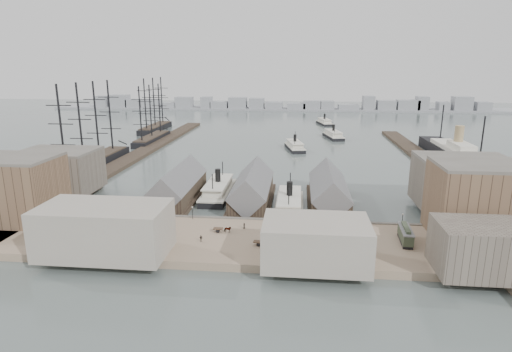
# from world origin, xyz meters

# --- Properties ---
(ground) EXTENTS (900.00, 900.00, 0.00)m
(ground) POSITION_xyz_m (0.00, 0.00, 0.00)
(ground) COLOR #4A5553
(ground) RESTS_ON ground
(quay) EXTENTS (180.00, 30.00, 2.00)m
(quay) POSITION_xyz_m (0.00, -20.00, 1.00)
(quay) COLOR #86705A
(quay) RESTS_ON ground
(seawall) EXTENTS (180.00, 1.20, 2.30)m
(seawall) POSITION_xyz_m (0.00, -5.20, 1.15)
(seawall) COLOR #59544C
(seawall) RESTS_ON ground
(west_wharf) EXTENTS (10.00, 220.00, 1.60)m
(west_wharf) POSITION_xyz_m (-68.00, 100.00, 0.80)
(west_wharf) COLOR #2D231C
(west_wharf) RESTS_ON ground
(east_wharf) EXTENTS (10.00, 180.00, 1.60)m
(east_wharf) POSITION_xyz_m (78.00, 90.00, 0.80)
(east_wharf) COLOR #2D231C
(east_wharf) RESTS_ON ground
(ferry_shed_west) EXTENTS (14.00, 42.00, 12.60)m
(ferry_shed_west) POSITION_xyz_m (-26.00, 16.88, 4.64)
(ferry_shed_west) COLOR #2D231C
(ferry_shed_west) RESTS_ON ground
(ferry_shed_center) EXTENTS (14.00, 42.00, 12.60)m
(ferry_shed_center) POSITION_xyz_m (0.00, 16.88, 4.64)
(ferry_shed_center) COLOR #2D231C
(ferry_shed_center) RESTS_ON ground
(ferry_shed_east) EXTENTS (14.00, 42.00, 12.60)m
(ferry_shed_east) POSITION_xyz_m (26.00, 16.88, 4.64)
(ferry_shed_east) COLOR #2D231C
(ferry_shed_east) RESTS_ON ground
(warehouse_west_front) EXTENTS (32.00, 18.00, 18.00)m
(warehouse_west_front) POSITION_xyz_m (-70.00, -12.00, 11.00)
(warehouse_west_front) COLOR brown
(warehouse_west_front) RESTS_ON west_land
(warehouse_west_back) EXTENTS (26.00, 20.00, 14.00)m
(warehouse_west_back) POSITION_xyz_m (-70.00, 18.00, 9.00)
(warehouse_west_back) COLOR #60564C
(warehouse_west_back) RESTS_ON west_land
(warehouse_east_front) EXTENTS (30.00, 18.00, 19.00)m
(warehouse_east_front) POSITION_xyz_m (66.00, -12.00, 11.50)
(warehouse_east_front) COLOR brown
(warehouse_east_front) RESTS_ON east_land
(warehouse_east_back) EXTENTS (28.00, 20.00, 15.00)m
(warehouse_east_back) POSITION_xyz_m (68.00, 15.00, 9.50)
(warehouse_east_back) COLOR #60564C
(warehouse_east_back) RESTS_ON east_land
(street_bldg_center) EXTENTS (24.00, 16.00, 10.00)m
(street_bldg_center) POSITION_xyz_m (20.00, -32.00, 7.00)
(street_bldg_center) COLOR gray
(street_bldg_center) RESTS_ON quay
(street_bldg_west) EXTENTS (30.00, 16.00, 12.00)m
(street_bldg_west) POSITION_xyz_m (-30.00, -32.00, 8.00)
(street_bldg_west) COLOR gray
(street_bldg_west) RESTS_ON quay
(street_bldg_east) EXTENTS (18.00, 14.00, 11.00)m
(street_bldg_east) POSITION_xyz_m (55.00, -33.00, 7.50)
(street_bldg_east) COLOR #60564C
(street_bldg_east) RESTS_ON quay
(lamp_post_far_w) EXTENTS (0.44, 0.44, 3.92)m
(lamp_post_far_w) POSITION_xyz_m (-45.00, -7.00, 4.71)
(lamp_post_far_w) COLOR black
(lamp_post_far_w) RESTS_ON quay
(lamp_post_near_w) EXTENTS (0.44, 0.44, 3.92)m
(lamp_post_near_w) POSITION_xyz_m (-15.00, -7.00, 4.71)
(lamp_post_near_w) COLOR black
(lamp_post_near_w) RESTS_ON quay
(lamp_post_near_e) EXTENTS (0.44, 0.44, 3.92)m
(lamp_post_near_e) POSITION_xyz_m (15.00, -7.00, 4.71)
(lamp_post_near_e) COLOR black
(lamp_post_near_e) RESTS_ON quay
(lamp_post_far_e) EXTENTS (0.44, 0.44, 3.92)m
(lamp_post_far_e) POSITION_xyz_m (45.00, -7.00, 4.71)
(lamp_post_far_e) COLOR black
(lamp_post_far_e) RESTS_ON quay
(far_shore) EXTENTS (500.00, 40.00, 15.72)m
(far_shore) POSITION_xyz_m (-2.07, 334.14, 3.91)
(far_shore) COLOR gray
(far_shore) RESTS_ON ground
(ferry_docked_west) EXTENTS (8.98, 29.94, 10.69)m
(ferry_docked_west) POSITION_xyz_m (-13.00, 22.69, 2.51)
(ferry_docked_west) COLOR black
(ferry_docked_west) RESTS_ON ground
(ferry_docked_east) EXTENTS (8.90, 29.67, 10.59)m
(ferry_docked_east) POSITION_xyz_m (13.00, 8.53, 2.48)
(ferry_docked_east) COLOR black
(ferry_docked_east) RESTS_ON ground
(ferry_open_near) EXTENTS (12.80, 26.45, 9.08)m
(ferry_open_near) POSITION_xyz_m (13.35, 114.12, 2.13)
(ferry_open_near) COLOR black
(ferry_open_near) RESTS_ON ground
(ferry_open_mid) EXTENTS (13.23, 27.44, 9.42)m
(ferry_open_mid) POSITION_xyz_m (37.74, 155.89, 2.21)
(ferry_open_mid) COLOR black
(ferry_open_mid) RESTS_ON ground
(ferry_open_far) EXTENTS (12.98, 26.00, 8.91)m
(ferry_open_far) POSITION_xyz_m (35.46, 221.90, 2.09)
(ferry_open_far) COLOR black
(ferry_open_far) RESTS_ON ground
(sailing_ship_near) EXTENTS (9.48, 65.29, 38.96)m
(sailing_ship_near) POSITION_xyz_m (-79.76, 61.80, 2.86)
(sailing_ship_near) COLOR black
(sailing_ship_near) RESTS_ON ground
(sailing_ship_mid) EXTENTS (8.43, 48.72, 34.67)m
(sailing_ship_mid) POSITION_xyz_m (-74.86, 130.40, 2.48)
(sailing_ship_mid) COLOR black
(sailing_ship_mid) RESTS_ON ground
(sailing_ship_far) EXTENTS (9.15, 50.85, 37.63)m
(sailing_ship_far) POSITION_xyz_m (-88.00, 175.55, 2.72)
(sailing_ship_far) COLOR black
(sailing_ship_far) RESTS_ON ground
(ocean_steamer) EXTENTS (12.34, 90.20, 18.04)m
(ocean_steamer) POSITION_xyz_m (92.00, 88.71, 3.88)
(ocean_steamer) COLOR black
(ocean_steamer) RESTS_ON ground
(tram) EXTENTS (3.40, 10.58, 3.71)m
(tram) POSITION_xyz_m (43.31, -18.03, 3.90)
(tram) COLOR black
(tram) RESTS_ON quay
(horse_cart_left) EXTENTS (4.25, 4.05, 1.43)m
(horse_cart_left) POSITION_xyz_m (-47.59, -12.29, 2.76)
(horse_cart_left) COLOR black
(horse_cart_left) RESTS_ON quay
(horse_cart_center) EXTENTS (4.93, 1.53, 1.72)m
(horse_cart_center) POSITION_xyz_m (-3.75, -16.14, 2.85)
(horse_cart_center) COLOR black
(horse_cart_center) RESTS_ON quay
(horse_cart_right) EXTENTS (4.69, 1.86, 1.63)m
(horse_cart_right) POSITION_xyz_m (8.10, -23.80, 2.82)
(horse_cart_right) COLOR black
(horse_cart_right) RESTS_ON quay
(pedestrian_0) EXTENTS (0.77, 0.74, 1.71)m
(pedestrian_0) POSITION_xyz_m (-47.48, -12.76, 2.85)
(pedestrian_0) COLOR black
(pedestrian_0) RESTS_ON quay
(pedestrian_1) EXTENTS (1.08, 0.98, 1.82)m
(pedestrian_1) POSITION_xyz_m (-37.84, -21.64, 2.91)
(pedestrian_1) COLOR black
(pedestrian_1) RESTS_ON quay
(pedestrian_2) EXTENTS (1.00, 1.31, 1.79)m
(pedestrian_2) POSITION_xyz_m (-20.24, -13.84, 2.90)
(pedestrian_2) COLOR black
(pedestrian_2) RESTS_ON quay
(pedestrian_3) EXTENTS (1.08, 0.63, 1.73)m
(pedestrian_3) POSITION_xyz_m (-8.88, -22.91, 2.86)
(pedestrian_3) COLOR black
(pedestrian_3) RESTS_ON quay
(pedestrian_4) EXTENTS (0.60, 0.83, 1.58)m
(pedestrian_4) POSITION_xyz_m (1.06, -12.77, 2.79)
(pedestrian_4) COLOR black
(pedestrian_4) RESTS_ON quay
(pedestrian_5) EXTENTS (0.48, 0.64, 1.68)m
(pedestrian_5) POSITION_xyz_m (7.91, -22.49, 2.84)
(pedestrian_5) COLOR black
(pedestrian_5) RESTS_ON quay
(pedestrian_6) EXTENTS (1.00, 1.04, 1.70)m
(pedestrian_6) POSITION_xyz_m (29.81, -8.58, 2.85)
(pedestrian_6) COLOR black
(pedestrian_6) RESTS_ON quay
(pedestrian_7) EXTENTS (0.88, 1.15, 1.58)m
(pedestrian_7) POSITION_xyz_m (32.19, -21.00, 2.79)
(pedestrian_7) COLOR black
(pedestrian_7) RESTS_ON quay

